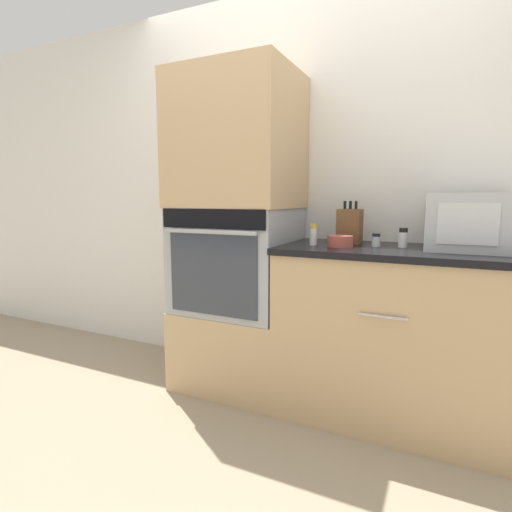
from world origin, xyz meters
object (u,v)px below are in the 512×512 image
at_px(condiment_jar_mid, 376,240).
at_px(knife_block, 350,226).
at_px(bowl, 340,241).
at_px(microwave, 472,222).
at_px(condiment_jar_near, 403,238).
at_px(condiment_jar_far, 313,235).
at_px(wall_oven, 237,259).

bearing_deg(condiment_jar_mid, knife_block, 147.29).
bearing_deg(bowl, microwave, 12.34).
bearing_deg(condiment_jar_near, condiment_jar_far, -167.02).
height_order(microwave, condiment_jar_mid, microwave).
distance_m(knife_block, condiment_jar_far, 0.25).
xyz_separation_m(microwave, bowl, (-0.62, -0.13, -0.11)).
bearing_deg(wall_oven, microwave, 2.89).
distance_m(wall_oven, microwave, 1.30).
distance_m(bowl, condiment_jar_mid, 0.19).
bearing_deg(knife_block, microwave, -5.37).
height_order(knife_block, condiment_jar_near, knife_block).
distance_m(knife_block, bowl, 0.20).
xyz_separation_m(knife_block, condiment_jar_far, (-0.16, -0.18, -0.04)).
relative_size(microwave, knife_block, 1.68).
bearing_deg(knife_block, bowl, -91.98).
xyz_separation_m(microwave, condiment_jar_mid, (-0.44, -0.05, -0.11)).
relative_size(condiment_jar_near, condiment_jar_mid, 1.46).
height_order(microwave, bowl, microwave).
bearing_deg(microwave, wall_oven, -177.11).
distance_m(knife_block, condiment_jar_near, 0.31).
distance_m(condiment_jar_near, condiment_jar_far, 0.47).
xyz_separation_m(condiment_jar_near, condiment_jar_far, (-0.46, -0.11, 0.01)).
height_order(wall_oven, condiment_jar_mid, wall_oven).
distance_m(wall_oven, condiment_jar_near, 0.98).
height_order(wall_oven, condiment_jar_near, wall_oven).
xyz_separation_m(wall_oven, condiment_jar_far, (0.51, -0.06, 0.18)).
bearing_deg(condiment_jar_near, knife_block, 165.09).
relative_size(knife_block, bowl, 1.77).
bearing_deg(knife_block, condiment_jar_far, -130.47).
bearing_deg(microwave, bowl, -167.66).
bearing_deg(microwave, knife_block, 174.63).
distance_m(microwave, knife_block, 0.61).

